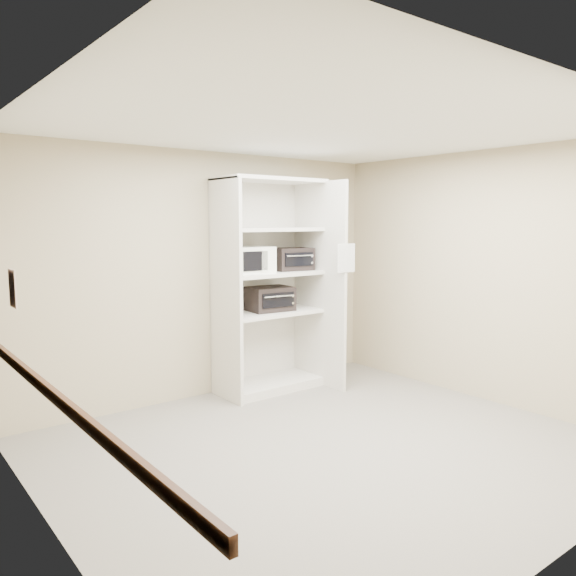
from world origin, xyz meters
TOP-DOWN VIEW (x-y plane):
  - floor at (0.00, 0.00)m, footprint 4.50×4.00m
  - ceiling at (0.00, 0.00)m, footprint 4.50×4.00m
  - wall_back at (0.00, 2.00)m, footprint 4.50×0.02m
  - wall_front at (0.00, -2.00)m, footprint 4.50×0.02m
  - wall_left at (-2.25, 0.00)m, footprint 0.02×4.00m
  - wall_right at (2.25, 0.00)m, footprint 0.02×4.00m
  - shelving_unit at (0.67, 1.70)m, footprint 1.24×0.92m
  - microwave at (0.34, 1.71)m, footprint 0.51×0.40m
  - toaster_oven_upper at (0.95, 1.72)m, footprint 0.49×0.39m
  - toaster_oven_lower at (0.63, 1.72)m, footprint 0.53×0.42m
  - paper_sign at (1.22, 1.07)m, footprint 0.25×0.02m
  - chair_rail at (-2.23, 0.00)m, footprint 0.04×3.98m
  - wall_poster at (-2.24, 0.90)m, footprint 0.01×0.20m

SIDE VIEW (x-z plane):
  - floor at x=0.00m, z-range -0.01..0.01m
  - chair_rail at x=-2.23m, z-range 0.86..0.94m
  - toaster_oven_lower at x=0.63m, z-range 0.92..1.19m
  - shelving_unit at x=0.67m, z-range -0.08..2.34m
  - wall_back at x=0.00m, z-range 0.00..2.70m
  - wall_front at x=0.00m, z-range 0.00..2.70m
  - wall_left at x=-2.25m, z-range 0.00..2.70m
  - wall_right at x=2.25m, z-range 0.00..2.70m
  - wall_poster at x=-2.24m, z-range 1.33..1.60m
  - toaster_oven_upper at x=0.95m, z-range 1.37..1.63m
  - microwave at x=0.34m, z-range 1.37..1.66m
  - paper_sign at x=1.22m, z-range 1.38..1.69m
  - ceiling at x=0.00m, z-range 2.70..2.71m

